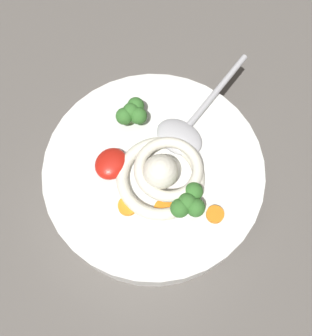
# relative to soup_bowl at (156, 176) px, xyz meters

# --- Properties ---
(table_slab) EXTENTS (1.23, 1.23, 0.04)m
(table_slab) POSITION_rel_soup_bowl_xyz_m (-0.01, 0.00, -0.05)
(table_slab) COLOR #5B5651
(table_slab) RESTS_ON ground
(soup_bowl) EXTENTS (0.27, 0.27, 0.06)m
(soup_bowl) POSITION_rel_soup_bowl_xyz_m (0.00, 0.00, 0.00)
(soup_bowl) COLOR white
(soup_bowl) RESTS_ON table_slab
(noodle_pile) EXTENTS (0.11, 0.11, 0.05)m
(noodle_pile) POSITION_rel_soup_bowl_xyz_m (-0.00, -0.01, 0.04)
(noodle_pile) COLOR silver
(noodle_pile) RESTS_ON soup_bowl
(soup_spoon) EXTENTS (0.17, 0.06, 0.02)m
(soup_spoon) POSITION_rel_soup_bowl_xyz_m (0.06, -0.01, 0.03)
(soup_spoon) COLOR #B7B7BC
(soup_spoon) RESTS_ON soup_bowl
(chili_sauce_dollop) EXTENTS (0.04, 0.04, 0.02)m
(chili_sauce_dollop) POSITION_rel_soup_bowl_xyz_m (-0.03, 0.05, 0.04)
(chili_sauce_dollop) COLOR red
(chili_sauce_dollop) RESTS_ON soup_bowl
(broccoli_floret_front) EXTENTS (0.04, 0.04, 0.03)m
(broccoli_floret_front) POSITION_rel_soup_bowl_xyz_m (0.04, 0.06, 0.05)
(broccoli_floret_front) COLOR #7A9E60
(broccoli_floret_front) RESTS_ON soup_bowl
(broccoli_floret_center) EXTENTS (0.04, 0.04, 0.03)m
(broccoli_floret_center) POSITION_rel_soup_bowl_xyz_m (-0.03, -0.06, 0.05)
(broccoli_floret_center) COLOR #7A9E60
(broccoli_floret_center) RESTS_ON soup_bowl
(carrot_slice_extra_a) EXTENTS (0.02, 0.02, 0.01)m
(carrot_slice_extra_a) POSITION_rel_soup_bowl_xyz_m (-0.06, 0.00, 0.03)
(carrot_slice_extra_a) COLOR orange
(carrot_slice_extra_a) RESTS_ON soup_bowl
(carrot_slice_extra_b) EXTENTS (0.02, 0.02, 0.01)m
(carrot_slice_extra_b) POSITION_rel_soup_bowl_xyz_m (-0.04, -0.03, 0.03)
(carrot_slice_extra_b) COLOR orange
(carrot_slice_extra_b) RESTS_ON soup_bowl
(carrot_slice_left) EXTENTS (0.02, 0.02, 0.01)m
(carrot_slice_left) POSITION_rel_soup_bowl_xyz_m (-0.02, -0.09, 0.03)
(carrot_slice_left) COLOR orange
(carrot_slice_left) RESTS_ON soup_bowl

